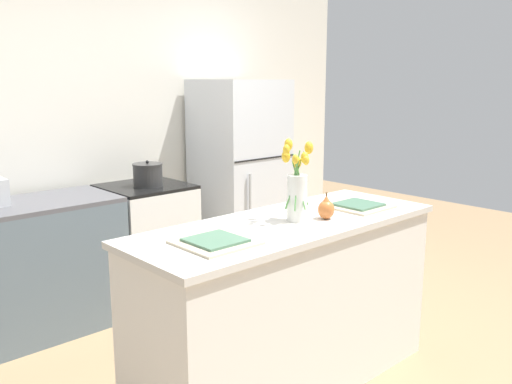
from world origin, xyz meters
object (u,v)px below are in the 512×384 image
(pear_figurine, at_px, (326,209))
(plate_setting_left, at_px, (215,242))
(refrigerator, at_px, (240,177))
(plate_setting_right, at_px, (358,206))
(flower_vase, at_px, (297,188))
(stove_range, at_px, (147,242))
(cooking_pot, at_px, (148,175))

(pear_figurine, bearing_deg, plate_setting_left, 176.15)
(refrigerator, relative_size, plate_setting_right, 5.19)
(flower_vase, height_order, pear_figurine, flower_vase)
(stove_range, distance_m, flower_vase, 1.76)
(refrigerator, bearing_deg, flower_vase, -121.89)
(plate_setting_right, bearing_deg, cooking_pot, 105.40)
(stove_range, relative_size, cooking_pot, 4.03)
(stove_range, relative_size, plate_setting_right, 2.77)
(stove_range, xyz_separation_m, plate_setting_right, (0.43, -1.66, 0.50))
(plate_setting_left, xyz_separation_m, plate_setting_right, (1.07, 0.00, 0.00))
(stove_range, height_order, refrigerator, refrigerator)
(plate_setting_left, relative_size, cooking_pot, 1.46)
(refrigerator, xyz_separation_m, plate_setting_left, (-1.58, -1.66, 0.11))
(stove_range, bearing_deg, refrigerator, 0.04)
(plate_setting_left, bearing_deg, refrigerator, 46.27)
(stove_range, xyz_separation_m, plate_setting_left, (-0.63, -1.66, 0.50))
(flower_vase, distance_m, plate_setting_right, 0.52)
(flower_vase, distance_m, plate_setting_left, 0.60)
(refrigerator, height_order, pear_figurine, refrigerator)
(pear_figurine, distance_m, plate_setting_right, 0.36)
(pear_figurine, relative_size, cooking_pot, 0.66)
(cooking_pot, bearing_deg, plate_setting_left, -111.44)
(flower_vase, bearing_deg, pear_figurine, -28.72)
(flower_vase, xyz_separation_m, plate_setting_left, (-0.57, -0.03, -0.17))
(stove_range, xyz_separation_m, refrigerator, (0.95, 0.00, 0.39))
(stove_range, relative_size, pear_figurine, 6.13)
(cooking_pot, bearing_deg, refrigerator, 3.42)
(flower_vase, bearing_deg, refrigerator, 58.11)
(flower_vase, relative_size, cooking_pot, 1.95)
(refrigerator, relative_size, flower_vase, 3.87)
(refrigerator, distance_m, plate_setting_right, 1.74)
(plate_setting_left, bearing_deg, flower_vase, 3.15)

